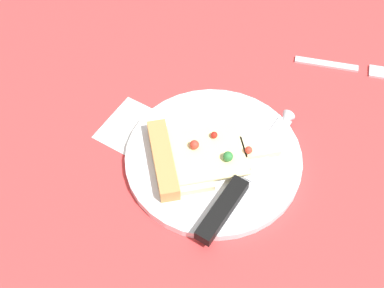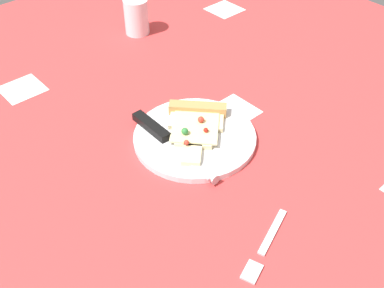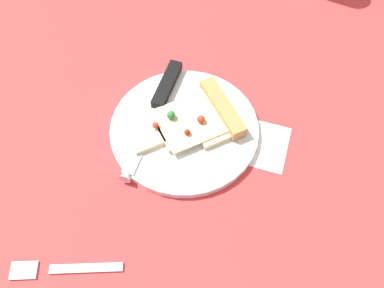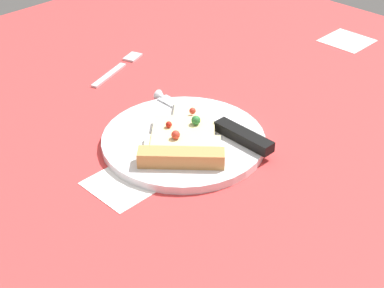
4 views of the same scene
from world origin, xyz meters
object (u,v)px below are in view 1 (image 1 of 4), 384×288
object	(u,v)px
pizza_slice	(195,156)
knife	(240,185)
plate	(213,158)
fork	(349,67)

from	to	relation	value
pizza_slice	knife	xyz separation A→B (cm)	(-7.34, 0.76, -0.20)
plate	fork	world-z (taller)	plate
knife	fork	bearing A→B (deg)	83.34
pizza_slice	fork	bearing A→B (deg)	115.67
plate	fork	xyz separation A→B (cm)	(-9.35, -26.68, -0.24)
pizza_slice	knife	size ratio (longest dim) A/B	0.75
pizza_slice	knife	world-z (taller)	pizza_slice
plate	pizza_slice	world-z (taller)	pizza_slice
plate	pizza_slice	distance (cm)	2.94
pizza_slice	fork	distance (cm)	30.61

